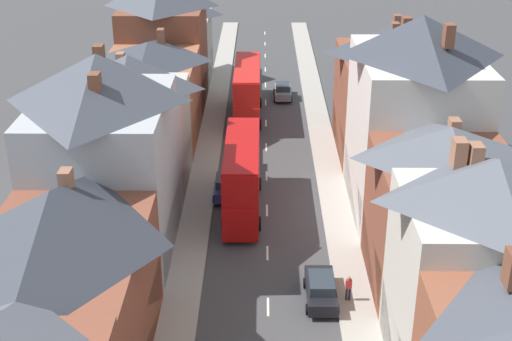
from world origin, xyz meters
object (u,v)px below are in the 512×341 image
object	(u,v)px
double_decker_bus_mid_street	(247,91)
car_near_silver	(283,91)
pedestrian_mid_right	(349,287)
double_decker_bus_lead	(242,175)
car_parked_left_a	(226,186)
car_parked_right_a	(321,289)

from	to	relation	value
double_decker_bus_mid_street	car_near_silver	world-z (taller)	double_decker_bus_mid_street
double_decker_bus_mid_street	car_near_silver	distance (m)	7.37
double_decker_bus_mid_street	pedestrian_mid_right	distance (m)	31.48
double_decker_bus_lead	car_near_silver	xyz separation A→B (m)	(3.61, 25.29, -1.99)
double_decker_bus_lead	pedestrian_mid_right	distance (m)	13.38
double_decker_bus_mid_street	car_parked_left_a	xyz separation A→B (m)	(-1.29, -17.02, -1.96)
double_decker_bus_lead	car_parked_left_a	world-z (taller)	double_decker_bus_lead
double_decker_bus_lead	car_parked_right_a	bearing A→B (deg)	-66.83
car_parked_left_a	car_parked_right_a	size ratio (longest dim) A/B	0.93
double_decker_bus_lead	pedestrian_mid_right	bearing A→B (deg)	-60.66
car_parked_right_a	pedestrian_mid_right	xyz separation A→B (m)	(1.59, -0.09, 0.20)
pedestrian_mid_right	double_decker_bus_lead	bearing A→B (deg)	119.34
car_near_silver	pedestrian_mid_right	size ratio (longest dim) A/B	2.62
pedestrian_mid_right	car_near_silver	bearing A→B (deg)	94.48
double_decker_bus_mid_street	car_parked_right_a	distance (m)	31.11
car_parked_left_a	double_decker_bus_mid_street	bearing A→B (deg)	85.66
double_decker_bus_lead	double_decker_bus_mid_street	bearing A→B (deg)	90.00
car_parked_left_a	double_decker_bus_lead	bearing A→B (deg)	-59.23
double_decker_bus_lead	car_near_silver	bearing A→B (deg)	81.88
car_parked_right_a	pedestrian_mid_right	bearing A→B (deg)	-3.33
car_near_silver	pedestrian_mid_right	xyz separation A→B (m)	(2.89, -36.85, 0.21)
car_parked_right_a	double_decker_bus_mid_street	bearing A→B (deg)	99.10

